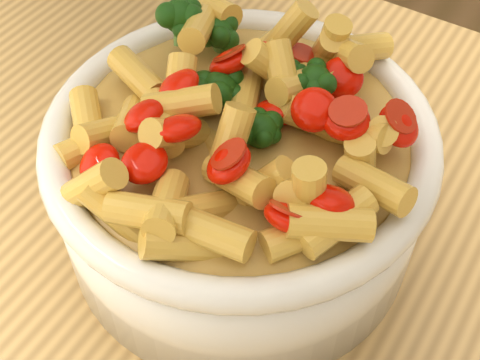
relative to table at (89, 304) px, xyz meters
The scene contains 3 objects.
table is the anchor object (origin of this frame).
serving_bowl 0.21m from the table, 35.12° to the left, with size 0.26×0.26×0.11m.
pasta_salad 0.26m from the table, 35.12° to the left, with size 0.20×0.20×0.05m.
Camera 1 is at (0.26, -0.18, 1.31)m, focal length 50.00 mm.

